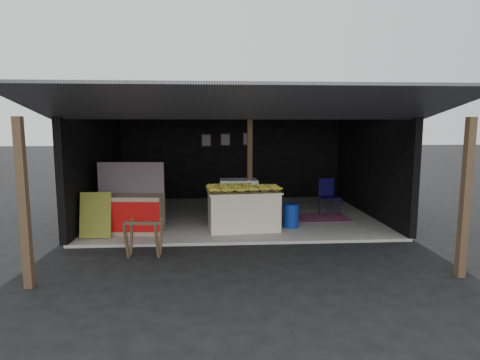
{
  "coord_description": "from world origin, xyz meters",
  "views": [
    {
      "loc": [
        -0.57,
        -7.74,
        2.37
      ],
      "look_at": [
        0.04,
        1.56,
        1.1
      ],
      "focal_mm": 30.0,
      "sensor_mm": 36.0,
      "label": 1
    }
  ],
  "objects": [
    {
      "name": "ground",
      "position": [
        0.0,
        0.0,
        0.0
      ],
      "size": [
        80.0,
        80.0,
        0.0
      ],
      "primitive_type": "plane",
      "color": "black",
      "rests_on": "ground"
    },
    {
      "name": "white_crate",
      "position": [
        0.03,
        1.92,
        0.56
      ],
      "size": [
        0.91,
        0.62,
        1.01
      ],
      "rotation": [
        0.0,
        0.0,
        0.0
      ],
      "color": "white",
      "rests_on": "concrete_slab"
    },
    {
      "name": "water_barrel",
      "position": [
        1.18,
        1.11,
        0.32
      ],
      "size": [
        0.35,
        0.35,
        0.52
      ],
      "primitive_type": "cylinder",
      "color": "navy",
      "rests_on": "concrete_slab"
    },
    {
      "name": "concrete_slab",
      "position": [
        0.0,
        2.5,
        0.03
      ],
      "size": [
        7.0,
        5.0,
        0.06
      ],
      "primitive_type": "cube",
      "color": "gray",
      "rests_on": "ground"
    },
    {
      "name": "shophouse",
      "position": [
        0.0,
        2.82,
        2.1
      ],
      "size": [
        7.4,
        7.29,
        3.02
      ],
      "color": "black",
      "rests_on": "ground"
    },
    {
      "name": "banana_pile",
      "position": [
        0.08,
        1.04,
        1.02
      ],
      "size": [
        1.54,
        1.01,
        0.17
      ],
      "primitive_type": null,
      "rotation": [
        0.0,
        0.0,
        0.09
      ],
      "color": "gold",
      "rests_on": "banana_table"
    },
    {
      "name": "green_signboard",
      "position": [
        -3.02,
        0.54,
        0.53
      ],
      "size": [
        0.63,
        0.24,
        0.94
      ],
      "primitive_type": "cube",
      "rotation": [
        -0.21,
        0.0,
        0.0
      ],
      "color": "black",
      "rests_on": "concrete_slab"
    },
    {
      "name": "neighbor_stall",
      "position": [
        -2.42,
        0.92,
        0.52
      ],
      "size": [
        1.5,
        0.76,
        1.51
      ],
      "rotation": [
        0.0,
        0.0,
        -0.07
      ],
      "color": "#998466",
      "rests_on": "concrete_slab"
    },
    {
      "name": "picture_frames",
      "position": [
        -0.17,
        4.89,
        1.93
      ],
      "size": [
        1.62,
        0.04,
        0.46
      ],
      "color": "black",
      "rests_on": "shophouse"
    },
    {
      "name": "sawhorse",
      "position": [
        -1.84,
        -0.63,
        0.42
      ],
      "size": [
        0.7,
        0.63,
        0.66
      ],
      "rotation": [
        0.0,
        0.0,
        -0.08
      ],
      "color": "#4E3A27",
      "rests_on": "ground"
    },
    {
      "name": "magenta_rug",
      "position": [
        2.06,
        1.99,
        0.07
      ],
      "size": [
        1.52,
        1.03,
        0.01
      ],
      "primitive_type": "cube",
      "rotation": [
        0.0,
        0.0,
        0.02
      ],
      "color": "#6A1754",
      "rests_on": "concrete_slab"
    },
    {
      "name": "banana_table",
      "position": [
        0.08,
        1.04,
        0.5
      ],
      "size": [
        1.66,
        1.11,
        0.87
      ],
      "rotation": [
        0.0,
        0.0,
        0.09
      ],
      "color": "silver",
      "rests_on": "concrete_slab"
    },
    {
      "name": "plastic_chair",
      "position": [
        2.39,
        2.37,
        0.61
      ],
      "size": [
        0.54,
        0.54,
        0.94
      ],
      "rotation": [
        0.0,
        0.0,
        0.24
      ],
      "color": "#0C0A37",
      "rests_on": "concrete_slab"
    }
  ]
}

